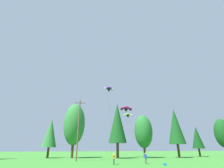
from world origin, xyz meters
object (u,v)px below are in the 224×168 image
object	(u,v)px
parafoil_kite_mid_magenta	(126,109)
parafoil_kite_far_purple	(109,89)
picnic_cooler	(165,164)
kite_flyer_near	(114,158)
utility_pole	(78,128)
parafoil_kite_high_lime_white	(128,116)
kite_flyer_mid	(146,157)

from	to	relation	value
parafoil_kite_mid_magenta	parafoil_kite_far_purple	world-z (taller)	parafoil_kite_far_purple
parafoil_kite_mid_magenta	picnic_cooler	xyz separation A→B (m)	(-0.08, -22.00, -12.92)
kite_flyer_near	parafoil_kite_far_purple	xyz separation A→B (m)	(2.14, 19.91, 18.11)
parafoil_kite_far_purple	utility_pole	bearing A→B (deg)	-125.30
parafoil_kite_high_lime_white	picnic_cooler	bearing A→B (deg)	-90.37
utility_pole	parafoil_kite_far_purple	xyz separation A→B (m)	(8.12, 11.47, 12.73)
kite_flyer_mid	picnic_cooler	world-z (taller)	kite_flyer_mid
parafoil_kite_mid_magenta	parafoil_kite_far_purple	bearing A→B (deg)	174.76
kite_flyer_mid	parafoil_kite_mid_magenta	size ratio (longest dim) A/B	0.09
kite_flyer_near	kite_flyer_mid	world-z (taller)	same
kite_flyer_mid	utility_pole	bearing A→B (deg)	144.27
kite_flyer_near	picnic_cooler	world-z (taller)	kite_flyer_near
kite_flyer_near	picnic_cooler	xyz separation A→B (m)	(7.16, -2.56, -0.83)
parafoil_kite_far_purple	picnic_cooler	xyz separation A→B (m)	(5.02, -22.47, -18.94)
utility_pole	parafoil_kite_high_lime_white	size ratio (longest dim) A/B	0.67
picnic_cooler	utility_pole	bearing A→B (deg)	58.94
kite_flyer_near	utility_pole	bearing A→B (deg)	125.31
kite_flyer_near	kite_flyer_mid	distance (m)	5.32
parafoil_kite_mid_magenta	parafoil_kite_high_lime_white	bearing A→B (deg)	-88.25
parafoil_kite_high_lime_white	parafoil_kite_mid_magenta	bearing A→B (deg)	91.75
parafoil_kite_mid_magenta	parafoil_kite_far_purple	xyz separation A→B (m)	(-5.10, 0.47, 6.02)
parafoil_kite_mid_magenta	kite_flyer_mid	bearing A→B (deg)	-95.78
parafoil_kite_high_lime_white	parafoil_kite_far_purple	distance (m)	9.92
utility_pole	parafoil_kite_mid_magenta	xyz separation A→B (m)	(13.22, 11.00, 6.71)
utility_pole	kite_flyer_mid	world-z (taller)	utility_pole
utility_pole	picnic_cooler	bearing A→B (deg)	-39.94
utility_pole	parafoil_kite_mid_magenta	size ratio (longest dim) A/B	0.62
parafoil_kite_high_lime_white	parafoil_kite_far_purple	xyz separation A→B (m)	(-5.15, 2.11, 8.21)
kite_flyer_near	kite_flyer_mid	bearing A→B (deg)	3.43
kite_flyer_near	picnic_cooler	distance (m)	7.65
kite_flyer_near	parafoil_kite_mid_magenta	xyz separation A→B (m)	(7.24, 19.44, 12.09)
utility_pole	kite_flyer_mid	bearing A→B (deg)	-35.73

